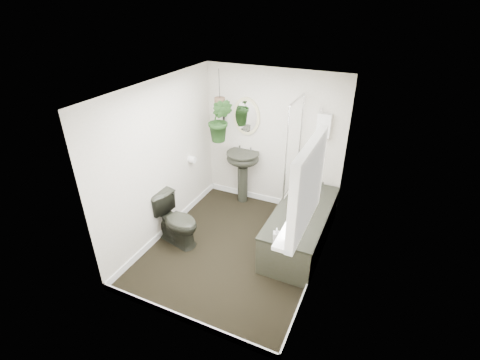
% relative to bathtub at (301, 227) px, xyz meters
% --- Properties ---
extents(floor, '(2.30, 2.80, 0.02)m').
position_rel_bathtub_xyz_m(floor, '(-0.80, -0.50, -0.30)').
color(floor, black).
rests_on(floor, ground).
extents(ceiling, '(2.30, 2.80, 0.02)m').
position_rel_bathtub_xyz_m(ceiling, '(-0.80, -0.50, 2.02)').
color(ceiling, white).
rests_on(ceiling, ground).
extents(wall_back, '(2.30, 0.02, 2.30)m').
position_rel_bathtub_xyz_m(wall_back, '(-0.80, 0.91, 0.86)').
color(wall_back, silver).
rests_on(wall_back, ground).
extents(wall_front, '(2.30, 0.02, 2.30)m').
position_rel_bathtub_xyz_m(wall_front, '(-0.80, -1.91, 0.86)').
color(wall_front, silver).
rests_on(wall_front, ground).
extents(wall_left, '(0.02, 2.80, 2.30)m').
position_rel_bathtub_xyz_m(wall_left, '(-1.96, -0.50, 0.86)').
color(wall_left, silver).
rests_on(wall_left, ground).
extents(wall_right, '(0.02, 2.80, 2.30)m').
position_rel_bathtub_xyz_m(wall_right, '(0.36, -0.50, 0.86)').
color(wall_right, silver).
rests_on(wall_right, ground).
extents(skirting, '(2.30, 2.80, 0.10)m').
position_rel_bathtub_xyz_m(skirting, '(-0.80, -0.50, -0.24)').
color(skirting, white).
rests_on(skirting, floor).
extents(bathtub, '(0.72, 1.72, 0.58)m').
position_rel_bathtub_xyz_m(bathtub, '(0.00, 0.00, 0.00)').
color(bathtub, black).
rests_on(bathtub, floor).
extents(bath_screen, '(0.04, 0.72, 1.40)m').
position_rel_bathtub_xyz_m(bath_screen, '(-0.33, 0.49, 0.99)').
color(bath_screen, silver).
rests_on(bath_screen, bathtub).
extents(shower_box, '(0.20, 0.10, 0.35)m').
position_rel_bathtub_xyz_m(shower_box, '(0.00, 0.84, 1.26)').
color(shower_box, white).
rests_on(shower_box, wall_back).
extents(oval_mirror, '(0.46, 0.03, 0.62)m').
position_rel_bathtub_xyz_m(oval_mirror, '(-1.25, 0.87, 1.21)').
color(oval_mirror, '#C9BF8D').
rests_on(oval_mirror, wall_back).
extents(wall_sconce, '(0.04, 0.04, 0.22)m').
position_rel_bathtub_xyz_m(wall_sconce, '(-1.65, 0.86, 1.11)').
color(wall_sconce, black).
rests_on(wall_sconce, wall_back).
extents(toilet_roll_holder, '(0.11, 0.11, 0.11)m').
position_rel_bathtub_xyz_m(toilet_roll_holder, '(-1.90, 0.20, 0.61)').
color(toilet_roll_holder, white).
rests_on(toilet_roll_holder, wall_left).
extents(window_recess, '(0.08, 1.00, 0.90)m').
position_rel_bathtub_xyz_m(window_recess, '(0.29, -1.20, 1.36)').
color(window_recess, white).
rests_on(window_recess, wall_right).
extents(window_sill, '(0.18, 1.00, 0.04)m').
position_rel_bathtub_xyz_m(window_sill, '(0.22, -1.20, 0.94)').
color(window_sill, white).
rests_on(window_sill, wall_right).
extents(window_blinds, '(0.01, 0.86, 0.76)m').
position_rel_bathtub_xyz_m(window_blinds, '(0.24, -1.20, 1.36)').
color(window_blinds, white).
rests_on(window_blinds, wall_right).
extents(toilet, '(0.80, 0.57, 0.74)m').
position_rel_bathtub_xyz_m(toilet, '(-1.65, -0.70, 0.08)').
color(toilet, black).
rests_on(toilet, floor).
extents(pedestal_sink, '(0.64, 0.58, 0.93)m').
position_rel_bathtub_xyz_m(pedestal_sink, '(-1.25, 0.74, 0.18)').
color(pedestal_sink, black).
rests_on(pedestal_sink, floor).
extents(sill_plant, '(0.26, 0.24, 0.23)m').
position_rel_bathtub_xyz_m(sill_plant, '(0.22, -0.90, 1.08)').
color(sill_plant, black).
rests_on(sill_plant, window_sill).
extents(hanging_plant, '(0.43, 0.37, 0.70)m').
position_rel_bathtub_xyz_m(hanging_plant, '(-1.50, 0.45, 1.24)').
color(hanging_plant, black).
rests_on(hanging_plant, ceiling).
extents(soap_bottle, '(0.10, 0.11, 0.18)m').
position_rel_bathtub_xyz_m(soap_bottle, '(-0.11, -0.79, 0.38)').
color(soap_bottle, black).
rests_on(soap_bottle, bathtub).
extents(hanging_pot, '(0.16, 0.16, 0.12)m').
position_rel_bathtub_xyz_m(hanging_pot, '(-1.50, 0.45, 1.53)').
color(hanging_pot, brown).
rests_on(hanging_pot, ceiling).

